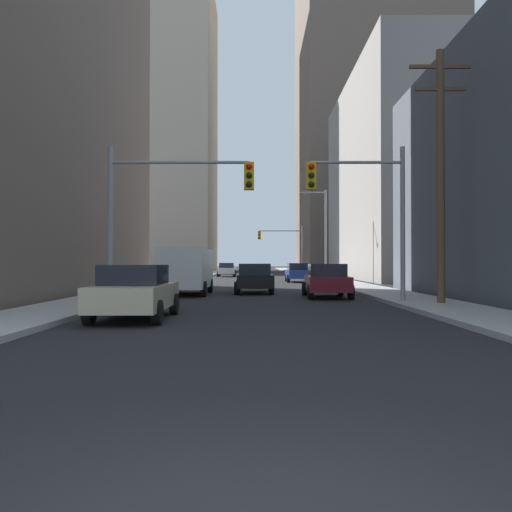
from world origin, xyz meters
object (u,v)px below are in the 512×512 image
sedan_beige (135,292)px  sedan_maroon (326,280)px  cargo_van_white (187,268)px  traffic_signal_near_right (360,198)px  sedan_blue (298,272)px  sedan_black (254,278)px  sedan_silver (226,270)px  traffic_signal_near_left (174,196)px  traffic_signal_far_right (282,241)px

sedan_beige → sedan_maroon: (6.55, 8.94, 0.00)m
cargo_van_white → traffic_signal_near_right: bearing=-38.1°
sedan_beige → sedan_maroon: 11.09m
cargo_van_white → sedan_maroon: 6.88m
cargo_van_white → sedan_blue: cargo_van_white is taller
sedan_black → cargo_van_white: bearing=-159.3°
cargo_van_white → sedan_beige: cargo_van_white is taller
sedan_silver → traffic_signal_near_left: traffic_signal_near_left is taller
sedan_beige → sedan_silver: same height
sedan_maroon → sedan_blue: bearing=89.4°
sedan_silver → cargo_van_white: bearing=-90.2°
sedan_maroon → traffic_signal_near_right: size_ratio=0.71×
traffic_signal_near_right → traffic_signal_far_right: size_ratio=1.00×
cargo_van_white → traffic_signal_near_left: 6.42m
sedan_blue → traffic_signal_far_right: 21.36m
traffic_signal_far_right → sedan_silver: bearing=-139.8°
sedan_beige → traffic_signal_near_right: 9.60m
sedan_blue → traffic_signal_near_right: size_ratio=0.71×
sedan_beige → cargo_van_white: bearing=90.0°
sedan_maroon → sedan_blue: same height
traffic_signal_near_left → traffic_signal_far_right: same height
traffic_signal_near_left → traffic_signal_near_right: 7.10m
cargo_van_white → sedan_beige: 11.00m
sedan_maroon → traffic_signal_far_right: traffic_signal_far_right is taller
sedan_beige → sedan_blue: 27.87m
sedan_black → sedan_silver: bearing=95.9°
sedan_black → traffic_signal_near_right: size_ratio=0.71×
sedan_silver → traffic_signal_near_right: traffic_signal_near_right is taller
sedan_blue → traffic_signal_far_right: bearing=90.5°
sedan_beige → sedan_silver: 42.68m
cargo_van_white → sedan_silver: 31.69m
sedan_blue → sedan_silver: size_ratio=1.00×
sedan_silver → traffic_signal_near_left: bearing=-89.8°
sedan_black → sedan_silver: size_ratio=1.00×
cargo_van_white → traffic_signal_near_left: bearing=-87.5°
sedan_maroon → traffic_signal_near_left: 8.04m
cargo_van_white → traffic_signal_far_right: traffic_signal_far_right is taller
sedan_beige → traffic_signal_near_left: size_ratio=0.70×
sedan_maroon → traffic_signal_near_right: 5.01m
sedan_black → traffic_signal_far_right: (3.29, 35.91, 3.35)m
cargo_van_white → sedan_maroon: cargo_van_white is taller
sedan_silver → traffic_signal_near_left: size_ratio=0.71×
sedan_maroon → traffic_signal_near_left: size_ratio=0.71×
cargo_van_white → traffic_signal_near_left: traffic_signal_near_left is taller
traffic_signal_near_left → traffic_signal_far_right: 43.36m
sedan_black → traffic_signal_near_left: traffic_signal_near_left is taller
cargo_van_white → sedan_black: (3.27, 1.24, -0.52)m
cargo_van_white → sedan_black: 3.53m
traffic_signal_near_left → traffic_signal_near_right: bearing=-0.0°
traffic_signal_near_right → sedan_blue: bearing=91.6°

